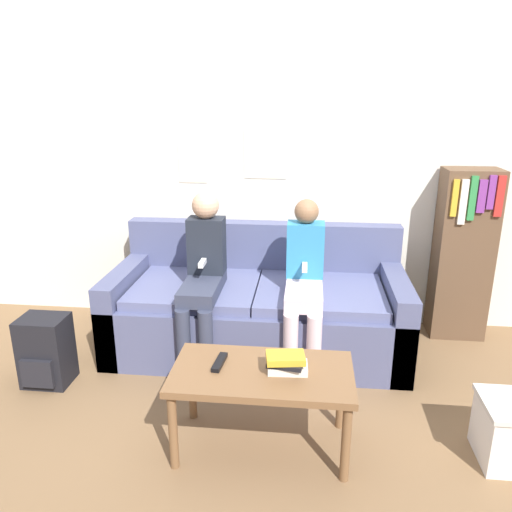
{
  "coord_description": "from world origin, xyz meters",
  "views": [
    {
      "loc": [
        0.33,
        -2.64,
        1.71
      ],
      "look_at": [
        0.0,
        0.43,
        0.72
      ],
      "focal_mm": 35.0,
      "sensor_mm": 36.0,
      "label": 1
    }
  ],
  "objects": [
    {
      "name": "backpack",
      "position": [
        -1.25,
        -0.06,
        0.22
      ],
      "size": [
        0.28,
        0.26,
        0.44
      ],
      "color": "black",
      "rests_on": "ground_plane"
    },
    {
      "name": "person_left",
      "position": [
        -0.34,
        0.36,
        0.63
      ],
      "size": [
        0.24,
        0.6,
        1.12
      ],
      "color": "#33384C",
      "rests_on": "ground_plane"
    },
    {
      "name": "person_right",
      "position": [
        0.32,
        0.35,
        0.6
      ],
      "size": [
        0.24,
        0.6,
        1.09
      ],
      "color": "silver",
      "rests_on": "ground_plane"
    },
    {
      "name": "bookshelf",
      "position": [
        1.45,
        0.92,
        0.62
      ],
      "size": [
        0.38,
        0.28,
        1.24
      ],
      "color": "brown",
      "rests_on": "ground_plane"
    },
    {
      "name": "book_stack",
      "position": [
        0.25,
        -0.51,
        0.48
      ],
      "size": [
        0.21,
        0.15,
        0.09
      ],
      "color": "silver",
      "rests_on": "coffee_table"
    },
    {
      "name": "couch",
      "position": [
        0.0,
        0.56,
        0.28
      ],
      "size": [
        2.0,
        0.89,
        0.83
      ],
      "color": "#4C5175",
      "rests_on": "ground_plane"
    },
    {
      "name": "tv_remote",
      "position": [
        -0.09,
        -0.47,
        0.45
      ],
      "size": [
        0.06,
        0.17,
        0.02
      ],
      "rotation": [
        0.0,
        0.0,
        -0.1
      ],
      "color": "black",
      "rests_on": "coffee_table"
    },
    {
      "name": "ground_plane",
      "position": [
        0.0,
        0.0,
        0.0
      ],
      "size": [
        10.0,
        10.0,
        0.0
      ],
      "primitive_type": "plane",
      "color": "brown"
    },
    {
      "name": "wall_back",
      "position": [
        -0.0,
        1.1,
        1.3
      ],
      "size": [
        8.0,
        0.06,
        2.6
      ],
      "color": "silver",
      "rests_on": "ground_plane"
    },
    {
      "name": "coffee_table",
      "position": [
        0.13,
        -0.51,
        0.38
      ],
      "size": [
        0.89,
        0.48,
        0.44
      ],
      "color": "brown",
      "rests_on": "ground_plane"
    }
  ]
}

